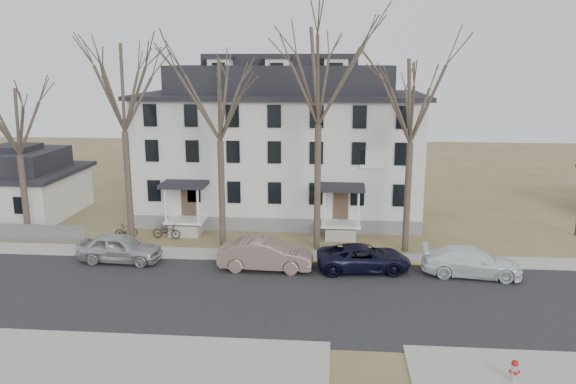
# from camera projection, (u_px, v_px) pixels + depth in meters

# --- Properties ---
(ground) EXTENTS (120.00, 120.00, 0.00)m
(ground) POSITION_uv_depth(u_px,v_px,m) (288.00, 316.00, 26.03)
(ground) COLOR olive
(ground) RESTS_ON ground
(main_road) EXTENTS (120.00, 10.00, 0.04)m
(main_road) POSITION_uv_depth(u_px,v_px,m) (291.00, 298.00, 27.97)
(main_road) COLOR #27272A
(main_road) RESTS_ON ground
(far_sidewalk) EXTENTS (120.00, 2.00, 0.08)m
(far_sidewalk) POSITION_uv_depth(u_px,v_px,m) (299.00, 257.00, 33.79)
(far_sidewalk) COLOR #A09F97
(far_sidewalk) RESTS_ON ground
(near_sidewalk_left) EXTENTS (20.00, 5.00, 0.08)m
(near_sidewalk_left) POSITION_uv_depth(u_px,v_px,m) (72.00, 364.00, 21.84)
(near_sidewalk_left) COLOR #A09F97
(near_sidewalk_left) RESTS_ON ground
(yellow_curb) EXTENTS (14.00, 0.25, 0.06)m
(yellow_curb) POSITION_uv_depth(u_px,v_px,m) (384.00, 265.00, 32.50)
(yellow_curb) COLOR gold
(yellow_curb) RESTS_ON ground
(boarding_house) EXTENTS (20.80, 12.36, 12.05)m
(boarding_house) POSITION_uv_depth(u_px,v_px,m) (282.00, 145.00, 42.41)
(boarding_house) COLOR slate
(boarding_house) RESTS_ON ground
(small_house) EXTENTS (8.70, 8.70, 5.00)m
(small_house) POSITION_uv_depth(u_px,v_px,m) (19.00, 186.00, 42.87)
(small_house) COLOR silver
(small_house) RESTS_ON ground
(tree_far_left) EXTENTS (8.40, 8.40, 13.72)m
(tree_far_left) POSITION_uv_depth(u_px,v_px,m) (122.00, 81.00, 34.12)
(tree_far_left) COLOR #473B31
(tree_far_left) RESTS_ON ground
(tree_mid_left) EXTENTS (7.80, 7.80, 12.74)m
(tree_mid_left) POSITION_uv_depth(u_px,v_px,m) (219.00, 94.00, 33.79)
(tree_mid_left) COLOR #473B31
(tree_mid_left) RESTS_ON ground
(tree_center) EXTENTS (9.00, 9.00, 14.70)m
(tree_center) POSITION_uv_depth(u_px,v_px,m) (319.00, 69.00, 32.95)
(tree_center) COLOR #473B31
(tree_center) RESTS_ON ground
(tree_mid_right) EXTENTS (7.80, 7.80, 12.74)m
(tree_mid_right) POSITION_uv_depth(u_px,v_px,m) (412.00, 95.00, 32.83)
(tree_mid_right) COLOR #473B31
(tree_mid_right) RESTS_ON ground
(tree_bungalow) EXTENTS (6.60, 6.60, 10.78)m
(tree_bungalow) POSITION_uv_depth(u_px,v_px,m) (16.00, 117.00, 35.20)
(tree_bungalow) COLOR #473B31
(tree_bungalow) RESTS_ON ground
(car_silver) EXTENTS (4.98, 2.22, 1.66)m
(car_silver) POSITION_uv_depth(u_px,v_px,m) (120.00, 249.00, 32.82)
(car_silver) COLOR #B2B2B2
(car_silver) RESTS_ON ground
(car_tan) EXTENTS (5.29, 1.91, 1.74)m
(car_tan) POSITION_uv_depth(u_px,v_px,m) (266.00, 255.00, 31.60)
(car_tan) COLOR #836760
(car_tan) RESTS_ON ground
(car_navy) EXTENTS (5.47, 2.96, 1.46)m
(car_navy) POSITION_uv_depth(u_px,v_px,m) (364.00, 258.00, 31.47)
(car_navy) COLOR black
(car_navy) RESTS_ON ground
(car_white) EXTENTS (5.50, 2.68, 1.54)m
(car_white) POSITION_uv_depth(u_px,v_px,m) (471.00, 263.00, 30.71)
(car_white) COLOR white
(car_white) RESTS_ON ground
(bicycle_left) EXTENTS (1.96, 0.81, 1.00)m
(bicycle_left) POSITION_uv_depth(u_px,v_px,m) (167.00, 232.00, 37.21)
(bicycle_left) COLOR black
(bicycle_left) RESTS_ON ground
(bicycle_right) EXTENTS (1.54, 0.91, 0.89)m
(bicycle_right) POSITION_uv_depth(u_px,v_px,m) (126.00, 231.00, 37.55)
(bicycle_right) COLOR black
(bicycle_right) RESTS_ON ground
(fire_hydrant) EXTENTS (0.38, 0.35, 0.91)m
(fire_hydrant) POSITION_uv_depth(u_px,v_px,m) (514.00, 371.00, 20.49)
(fire_hydrant) COLOR #B7B7BA
(fire_hydrant) RESTS_ON ground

